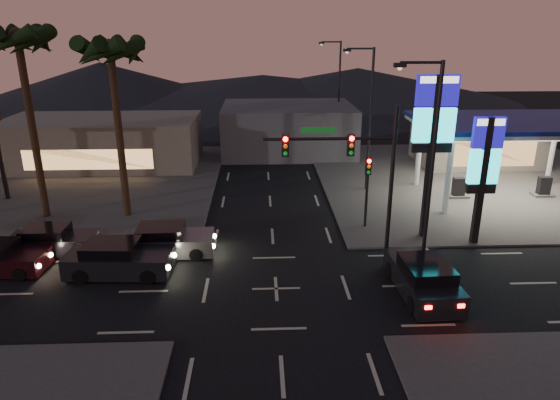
{
  "coord_description": "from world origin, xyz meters",
  "views": [
    {
      "loc": [
        -0.66,
        -20.11,
        11.36
      ],
      "look_at": [
        0.33,
        3.67,
        3.0
      ],
      "focal_mm": 32.0,
      "sensor_mm": 36.0,
      "label": 1
    }
  ],
  "objects_px": {
    "traffic_signal_mast": "(355,166)",
    "pylon_sign_short": "(484,162)",
    "car_lane_b_mid": "(52,241)",
    "pylon_sign_tall": "(434,125)",
    "car_lane_b_front": "(167,241)",
    "car_lane_a_front": "(118,259)",
    "suv_station": "(423,278)",
    "gas_station": "(511,126)"
  },
  "relations": [
    {
      "from": "gas_station",
      "to": "car_lane_b_front",
      "type": "height_order",
      "value": "gas_station"
    },
    {
      "from": "pylon_sign_short",
      "to": "car_lane_b_front",
      "type": "bearing_deg",
      "value": -177.92
    },
    {
      "from": "pylon_sign_tall",
      "to": "traffic_signal_mast",
      "type": "distance_m",
      "value": 6.02
    },
    {
      "from": "car_lane_b_front",
      "to": "suv_station",
      "type": "height_order",
      "value": "suv_station"
    },
    {
      "from": "traffic_signal_mast",
      "to": "suv_station",
      "type": "bearing_deg",
      "value": -44.47
    },
    {
      "from": "traffic_signal_mast",
      "to": "car_lane_a_front",
      "type": "distance_m",
      "value": 12.13
    },
    {
      "from": "pylon_sign_tall",
      "to": "car_lane_b_mid",
      "type": "distance_m",
      "value": 20.96
    },
    {
      "from": "pylon_sign_tall",
      "to": "car_lane_a_front",
      "type": "bearing_deg",
      "value": -166.86
    },
    {
      "from": "gas_station",
      "to": "car_lane_a_front",
      "type": "height_order",
      "value": "gas_station"
    },
    {
      "from": "traffic_signal_mast",
      "to": "car_lane_a_front",
      "type": "xyz_separation_m",
      "value": [
        -11.28,
        -0.23,
        -4.46
      ]
    },
    {
      "from": "car_lane_b_mid",
      "to": "pylon_sign_tall",
      "type": "bearing_deg",
      "value": 3.42
    },
    {
      "from": "traffic_signal_mast",
      "to": "car_lane_b_front",
      "type": "xyz_separation_m",
      "value": [
        -9.33,
        1.91,
        -4.49
      ]
    },
    {
      "from": "pylon_sign_short",
      "to": "traffic_signal_mast",
      "type": "height_order",
      "value": "traffic_signal_mast"
    },
    {
      "from": "traffic_signal_mast",
      "to": "suv_station",
      "type": "distance_m",
      "value": 5.89
    },
    {
      "from": "car_lane_b_front",
      "to": "pylon_sign_short",
      "type": "bearing_deg",
      "value": 2.08
    },
    {
      "from": "gas_station",
      "to": "suv_station",
      "type": "relative_size",
      "value": 2.41
    },
    {
      "from": "suv_station",
      "to": "car_lane_a_front",
      "type": "bearing_deg",
      "value": 170.01
    },
    {
      "from": "traffic_signal_mast",
      "to": "car_lane_b_front",
      "type": "distance_m",
      "value": 10.53
    },
    {
      "from": "gas_station",
      "to": "car_lane_b_front",
      "type": "relative_size",
      "value": 2.48
    },
    {
      "from": "pylon_sign_tall",
      "to": "suv_station",
      "type": "xyz_separation_m",
      "value": [
        -2.0,
        -6.21,
        -5.62
      ]
    },
    {
      "from": "gas_station",
      "to": "pylon_sign_short",
      "type": "bearing_deg",
      "value": -123.69
    },
    {
      "from": "car_lane_a_front",
      "to": "traffic_signal_mast",
      "type": "bearing_deg",
      "value": 1.15
    },
    {
      "from": "pylon_sign_tall",
      "to": "car_lane_b_front",
      "type": "bearing_deg",
      "value": -173.5
    },
    {
      "from": "car_lane_b_mid",
      "to": "car_lane_a_front",
      "type": "bearing_deg",
      "value": -31.61
    },
    {
      "from": "traffic_signal_mast",
      "to": "car_lane_b_mid",
      "type": "height_order",
      "value": "traffic_signal_mast"
    },
    {
      "from": "car_lane_a_front",
      "to": "suv_station",
      "type": "bearing_deg",
      "value": -9.99
    },
    {
      "from": "gas_station",
      "to": "pylon_sign_tall",
      "type": "bearing_deg",
      "value": -139.09
    },
    {
      "from": "gas_station",
      "to": "pylon_sign_tall",
      "type": "relative_size",
      "value": 1.36
    },
    {
      "from": "pylon_sign_tall",
      "to": "pylon_sign_short",
      "type": "height_order",
      "value": "pylon_sign_tall"
    },
    {
      "from": "pylon_sign_short",
      "to": "car_lane_b_front",
      "type": "height_order",
      "value": "pylon_sign_short"
    },
    {
      "from": "traffic_signal_mast",
      "to": "pylon_sign_short",
      "type": "bearing_deg",
      "value": 19.13
    },
    {
      "from": "pylon_sign_short",
      "to": "car_lane_a_front",
      "type": "height_order",
      "value": "pylon_sign_short"
    },
    {
      "from": "traffic_signal_mast",
      "to": "gas_station",
      "type": "bearing_deg",
      "value": 39.28
    },
    {
      "from": "car_lane_a_front",
      "to": "car_lane_b_mid",
      "type": "xyz_separation_m",
      "value": [
        -4.12,
        2.53,
        -0.09
      ]
    },
    {
      "from": "suv_station",
      "to": "pylon_sign_tall",
      "type": "bearing_deg",
      "value": 72.17
    },
    {
      "from": "gas_station",
      "to": "traffic_signal_mast",
      "type": "height_order",
      "value": "traffic_signal_mast"
    },
    {
      "from": "traffic_signal_mast",
      "to": "pylon_sign_tall",
      "type": "bearing_deg",
      "value": 36.52
    },
    {
      "from": "gas_station",
      "to": "car_lane_a_front",
      "type": "bearing_deg",
      "value": -156.47
    },
    {
      "from": "traffic_signal_mast",
      "to": "suv_station",
      "type": "height_order",
      "value": "traffic_signal_mast"
    },
    {
      "from": "pylon_sign_tall",
      "to": "car_lane_b_mid",
      "type": "bearing_deg",
      "value": -176.58
    },
    {
      "from": "pylon_sign_tall",
      "to": "suv_station",
      "type": "relative_size",
      "value": 1.78
    },
    {
      "from": "pylon_sign_short",
      "to": "car_lane_b_mid",
      "type": "relative_size",
      "value": 1.54
    }
  ]
}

